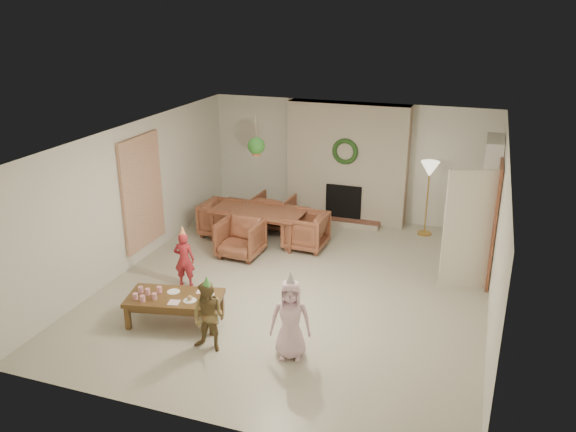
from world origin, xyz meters
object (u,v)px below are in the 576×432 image
at_px(coffee_table_top, 175,298).
at_px(child_plaid, 209,317).
at_px(dining_chair_far, 274,211).
at_px(dining_table, 258,225).
at_px(child_pink, 290,319).
at_px(child_red, 184,260).
at_px(dining_chair_near, 241,238).
at_px(dining_chair_right, 306,231).
at_px(dining_chair_left, 222,219).

bearing_deg(coffee_table_top, child_plaid, -43.57).
bearing_deg(dining_chair_far, dining_table, 90.00).
height_order(dining_chair_far, child_pink, child_pink).
bearing_deg(child_plaid, dining_chair_far, 103.34).
relative_size(dining_table, coffee_table_top, 1.32).
bearing_deg(child_red, dining_chair_near, -117.74).
bearing_deg(dining_chair_far, dining_chair_right, 141.34).
relative_size(dining_chair_left, child_red, 0.82).
distance_m(dining_chair_far, child_red, 3.01).
relative_size(dining_chair_near, child_plaid, 0.78).
bearing_deg(child_red, coffee_table_top, 99.20).
distance_m(dining_chair_right, coffee_table_top, 3.37).
height_order(dining_chair_right, child_pink, child_pink).
relative_size(dining_table, child_red, 1.92).
xyz_separation_m(child_red, child_plaid, (1.22, -1.56, 0.03)).
bearing_deg(dining_chair_far, child_plaid, 101.98).
height_order(dining_table, coffee_table_top, dining_table).
relative_size(dining_chair_near, coffee_table_top, 0.56).
height_order(dining_chair_near, child_pink, child_pink).
bearing_deg(dining_table, coffee_table_top, -87.47).
bearing_deg(dining_chair_far, dining_chair_left, 45.00).
bearing_deg(child_red, dining_table, -113.16).
xyz_separation_m(dining_table, dining_chair_right, (0.98, -0.04, 0.03)).
bearing_deg(child_pink, dining_chair_right, 89.44).
bearing_deg(child_pink, coffee_table_top, 156.59).
height_order(dining_chair_left, child_pink, child_pink).
xyz_separation_m(dining_chair_far, dining_chair_right, (0.95, -0.83, 0.00)).
height_order(coffee_table_top, child_red, child_red).
bearing_deg(child_plaid, child_red, 131.62).
bearing_deg(child_plaid, dining_chair_right, 90.90).
xyz_separation_m(dining_chair_near, dining_chair_far, (0.06, 1.57, 0.00)).
bearing_deg(dining_chair_left, dining_chair_right, -90.00).
distance_m(dining_chair_near, child_plaid, 3.08).
bearing_deg(child_pink, dining_chair_far, 98.20).
height_order(dining_chair_left, child_red, child_red).
xyz_separation_m(dining_chair_near, dining_chair_left, (-0.75, 0.82, 0.00)).
bearing_deg(dining_table, dining_chair_near, -90.00).
xyz_separation_m(dining_table, dining_chair_far, (0.03, 0.79, 0.03)).
distance_m(dining_table, child_plaid, 3.84).
relative_size(coffee_table_top, child_pink, 1.24).
distance_m(dining_table, child_pink, 4.02).
bearing_deg(dining_chair_right, dining_chair_near, -51.34).
distance_m(dining_chair_left, dining_chair_right, 1.77).
xyz_separation_m(child_plaid, child_pink, (1.08, 0.20, 0.06)).
xyz_separation_m(coffee_table_top, child_plaid, (0.79, -0.48, 0.11)).
xyz_separation_m(dining_chair_far, dining_chair_left, (-0.82, -0.75, 0.00)).
distance_m(dining_chair_far, coffee_table_top, 4.05).
height_order(dining_table, dining_chair_right, dining_chair_right).
bearing_deg(coffee_table_top, child_pink, -20.65).
xyz_separation_m(dining_table, dining_chair_left, (-0.79, 0.03, 0.03)).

